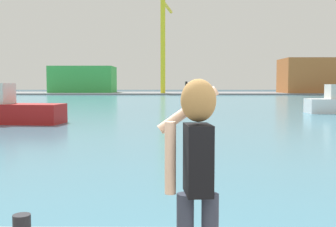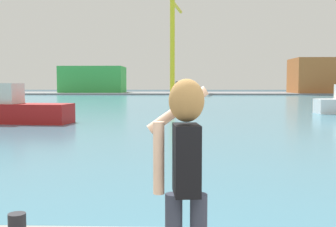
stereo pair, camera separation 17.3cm
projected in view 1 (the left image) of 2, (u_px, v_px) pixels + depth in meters
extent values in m
plane|color=#334751|center=(177.00, 102.00, 52.86)|extent=(220.00, 220.00, 0.00)
cube|color=teal|center=(177.00, 101.00, 54.85)|extent=(140.00, 100.00, 0.02)
cube|color=gray|center=(174.00, 93.00, 94.74)|extent=(140.00, 20.00, 0.37)
cube|color=black|center=(198.00, 159.00, 3.31)|extent=(0.23, 0.36, 0.56)
sphere|color=#E0B293|center=(198.00, 102.00, 3.28)|extent=(0.22, 0.22, 0.22)
ellipsoid|color=olive|center=(198.00, 100.00, 3.26)|extent=(0.28, 0.26, 0.34)
cylinder|color=#E0B293|center=(170.00, 158.00, 3.31)|extent=(0.09, 0.09, 0.58)
cylinder|color=#E0B293|center=(188.00, 110.00, 3.50)|extent=(0.53, 0.13, 0.40)
cube|color=black|center=(186.00, 90.00, 3.61)|extent=(0.02, 0.07, 0.14)
cube|color=#B21919|center=(5.00, 114.00, 24.50)|extent=(7.07, 2.87, 1.15)
cube|color=green|center=(83.00, 79.00, 95.09)|extent=(14.10, 9.36, 5.89)
cube|color=#B26633|center=(320.00, 76.00, 90.33)|extent=(16.27, 9.71, 7.40)
cylinder|color=yellow|center=(163.00, 46.00, 86.38)|extent=(1.00, 1.00, 19.72)
cylinder|color=yellow|center=(167.00, 7.00, 92.10)|extent=(2.39, 12.86, 0.70)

